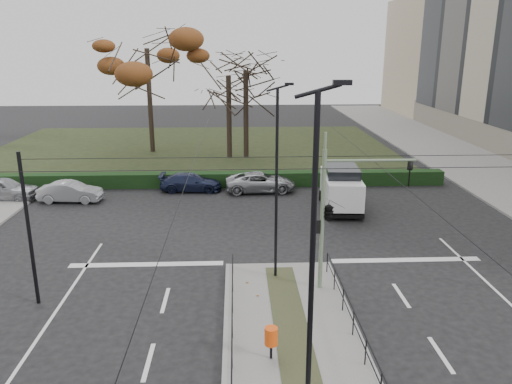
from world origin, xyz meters
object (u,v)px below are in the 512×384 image
parked_car_fourth (260,182)px  rust_tree (147,48)px  streetlamp_median_far (277,183)px  parked_car_first (3,189)px  traffic_light (331,210)px  streetlamp_median_near (312,278)px  litter_bin (271,337)px  bare_tree_center (246,77)px  parked_car_second (70,192)px  parked_car_third (191,182)px  bare_tree_near (228,82)px  white_van (341,187)px

parked_car_fourth → rust_tree: bearing=32.2°
streetlamp_median_far → parked_car_first: (-16.74, 12.17, -3.51)m
traffic_light → streetlamp_median_near: 8.55m
litter_bin → streetlamp_median_near: streetlamp_median_near is taller
bare_tree_center → streetlamp_median_near: bearing=-88.7°
parked_car_second → parked_car_third: (7.48, 2.20, -0.04)m
litter_bin → streetlamp_median_near: size_ratio=0.12×
litter_bin → rust_tree: 35.07m
parked_car_first → rust_tree: size_ratio=0.36×
litter_bin → rust_tree: (-8.82, 32.86, 8.51)m
streetlamp_median_far → rust_tree: bearing=109.3°
parked_car_second → bare_tree_near: bearing=-35.0°
traffic_light → litter_bin: (-2.66, -4.75, -2.56)m
rust_tree → traffic_light: bearing=-67.8°
traffic_light → parked_car_third: (-6.81, 14.92, -2.86)m
parked_car_third → streetlamp_median_near: bearing=-166.2°
white_van → bare_tree_center: bearing=110.2°
rust_tree → bare_tree_center: size_ratio=1.23×
parked_car_fourth → streetlamp_median_near: bearing=177.2°
streetlamp_median_near → bare_tree_near: size_ratio=0.94×
streetlamp_median_far → parked_car_third: size_ratio=1.93×
traffic_light → bare_tree_center: bearing=96.2°
parked_car_fourth → bare_tree_near: (-2.22, 10.73, 6.00)m
parked_car_third → bare_tree_near: bare_tree_near is taller
streetlamp_median_near → rust_tree: bearing=104.6°
traffic_light → parked_car_first: (-18.78, 13.28, -2.72)m
white_van → traffic_light: bearing=-104.2°
parked_car_second → parked_car_fourth: parked_car_fourth is taller
parked_car_fourth → bare_tree_center: (-0.73, 10.84, 6.36)m
litter_bin → bare_tree_near: size_ratio=0.11×
traffic_light → parked_car_third: bearing=114.5°
bare_tree_center → bare_tree_near: 1.53m
parked_car_second → bare_tree_center: 18.30m
white_van → streetlamp_median_far: bearing=-116.5°
parked_car_second → bare_tree_near: 17.19m
parked_car_third → bare_tree_near: size_ratio=0.45×
parked_car_second → parked_car_fourth: bearing=-77.8°
streetlamp_median_far → parked_car_first: bearing=144.0°
traffic_light → streetlamp_median_far: size_ratio=0.70×
streetlamp_median_far → rust_tree: rust_tree is taller
streetlamp_median_near → parked_car_second: streetlamp_median_near is taller
streetlamp_median_far → bare_tree_center: size_ratio=0.82×
parked_car_first → white_van: bearing=-94.4°
white_van → bare_tree_near: size_ratio=0.55×
streetlamp_median_near → bare_tree_center: 33.74m
streetlamp_median_near → white_van: (4.71, 18.85, -3.26)m
parked_car_fourth → rust_tree: rust_tree is taller
bare_tree_near → parked_car_first: bearing=-140.4°
streetlamp_median_far → parked_car_first: streetlamp_median_far is taller
parked_car_first → bare_tree_near: bearing=-47.8°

